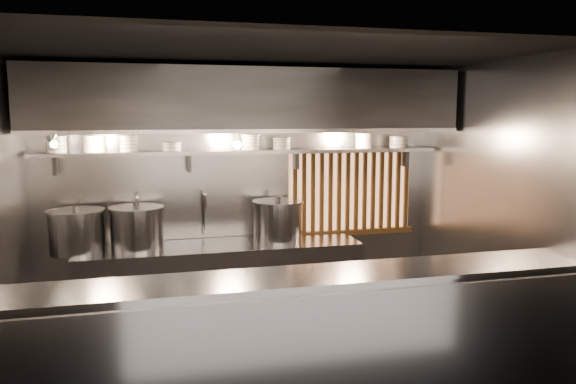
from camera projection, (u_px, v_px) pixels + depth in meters
name	position (u px, v px, depth m)	size (l,w,h in m)	color
floor	(271.00, 366.00, 5.12)	(4.50, 4.50, 0.00)	black
ceiling	(270.00, 53.00, 4.74)	(4.50, 4.50, 0.00)	black
wall_back	(242.00, 193.00, 6.37)	(4.50, 4.50, 0.00)	gray
wall_right	(495.00, 206.00, 5.48)	(3.00, 3.00, 0.00)	gray
serving_counter	(300.00, 350.00, 4.13)	(4.50, 0.56, 1.13)	#9F9FA4
cooking_bench	(222.00, 285.00, 6.07)	(3.00, 0.70, 0.90)	#9F9FA4
bowl_shelf	(245.00, 152.00, 6.13)	(4.40, 0.34, 0.04)	#9F9FA4
exhaust_hood	(248.00, 101.00, 5.85)	(4.40, 0.81, 0.65)	#2D2D30
wood_screen	(351.00, 191.00, 6.65)	(1.56, 0.09, 1.04)	#EBA169
faucet_left	(138.00, 207.00, 5.98)	(0.04, 0.30, 0.50)	silver
faucet_right	(204.00, 204.00, 6.15)	(0.04, 0.30, 0.50)	silver
heat_lamp	(51.00, 138.00, 5.20)	(0.25, 0.35, 0.20)	#9F9FA4
pendant_bulb	(237.00, 145.00, 5.98)	(0.09, 0.09, 0.19)	#2D2D30
stock_pot_left	(77.00, 231.00, 5.64)	(0.74, 0.74, 0.48)	#9F9FA4
stock_pot_mid	(137.00, 228.00, 5.80)	(0.71, 0.71, 0.48)	#9F9FA4
stock_pot_right	(278.00, 221.00, 6.17)	(0.73, 0.73, 0.49)	#9F9FA4
bowl_stack_0	(57.00, 144.00, 5.65)	(0.20, 0.20, 0.17)	white
bowl_stack_1	(94.00, 144.00, 5.74)	(0.23, 0.23, 0.17)	white
bowl_stack_2	(129.00, 143.00, 5.82)	(0.20, 0.20, 0.17)	white
bowl_stack_3	(172.00, 147.00, 5.94)	(0.20, 0.20, 0.09)	white
bowl_stack_4	(251.00, 142.00, 6.14)	(0.22, 0.22, 0.17)	white
bowl_stack_5	(282.00, 143.00, 6.23)	(0.21, 0.21, 0.13)	white
bowl_stack_6	(364.00, 141.00, 6.46)	(0.20, 0.20, 0.17)	white
bowl_stack_7	(399.00, 142.00, 6.57)	(0.23, 0.23, 0.13)	white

